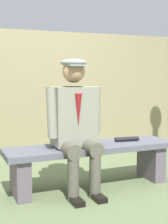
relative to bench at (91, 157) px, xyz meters
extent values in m
plane|color=#5A6A46|center=(0.00, 0.00, -0.32)|extent=(30.00, 30.00, 0.00)
cube|color=#535560|center=(0.00, 0.00, 0.10)|extent=(1.80, 0.45, 0.06)
cube|color=#594F5A|center=(-0.75, 0.00, -0.12)|extent=(0.14, 0.38, 0.39)
cube|color=#594F5A|center=(0.75, 0.00, -0.12)|extent=(0.14, 0.38, 0.39)
cube|color=gray|center=(0.20, 0.00, 0.45)|extent=(0.41, 0.28, 0.59)
cylinder|color=#1E2338|center=(0.20, 0.00, 0.71)|extent=(0.22, 0.22, 0.06)
cone|color=maroon|center=(0.20, 0.15, 0.52)|extent=(0.07, 0.07, 0.33)
sphere|color=tan|center=(0.20, 0.02, 0.90)|extent=(0.23, 0.23, 0.23)
ellipsoid|color=gray|center=(0.20, 0.02, 0.98)|extent=(0.26, 0.26, 0.08)
cube|color=gray|center=(0.20, 0.12, 0.95)|extent=(0.18, 0.10, 0.02)
cylinder|color=#524F42|center=(0.09, 0.15, 0.15)|extent=(0.15, 0.39, 0.15)
cylinder|color=#524F42|center=(0.09, 0.29, -0.08)|extent=(0.11, 0.11, 0.47)
cube|color=black|center=(0.09, 0.35, -0.29)|extent=(0.10, 0.24, 0.05)
cylinder|color=gray|center=(-0.03, 0.04, 0.50)|extent=(0.10, 0.12, 0.50)
cylinder|color=#524F42|center=(0.31, 0.15, 0.15)|extent=(0.15, 0.39, 0.15)
cylinder|color=#524F42|center=(0.31, 0.29, -0.08)|extent=(0.11, 0.11, 0.47)
cube|color=black|center=(0.31, 0.35, -0.29)|extent=(0.10, 0.24, 0.05)
cylinder|color=gray|center=(0.43, 0.04, 0.50)|extent=(0.11, 0.15, 0.50)
cylinder|color=black|center=(-0.44, -0.02, 0.16)|extent=(0.28, 0.09, 0.05)
cube|color=#897D5A|center=(0.00, -1.88, 0.60)|extent=(12.00, 0.24, 1.83)
camera|label=1|loc=(1.39, 3.10, 0.87)|focal=53.09mm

